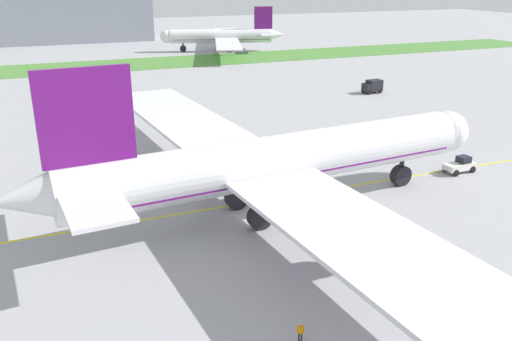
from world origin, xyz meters
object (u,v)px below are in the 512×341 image
service_truck_baggage_loader (372,86)px  parked_airliner_far_centre (223,36)px  pushback_tug (460,165)px  ground_crew_wingwalker_port (301,331)px  airliner_foreground (271,162)px

service_truck_baggage_loader → parked_airliner_far_centre: (-8.59, 81.22, 3.58)m
pushback_tug → ground_crew_wingwalker_port: size_ratio=3.83×
airliner_foreground → pushback_tug: airliner_foreground is taller
ground_crew_wingwalker_port → service_truck_baggage_loader: (55.66, 74.00, 0.60)m
airliner_foreground → ground_crew_wingwalker_port: 23.71m
pushback_tug → parked_airliner_far_centre: size_ratio=0.09×
service_truck_baggage_loader → pushback_tug: bearing=-110.7°
parked_airliner_far_centre → ground_crew_wingwalker_port: bearing=-106.9°
airliner_foreground → parked_airliner_far_centre: (39.82, 133.24, -0.95)m
airliner_foreground → service_truck_baggage_loader: bearing=47.1°
ground_crew_wingwalker_port → service_truck_baggage_loader: service_truck_baggage_loader is taller
pushback_tug → parked_airliner_far_centre: bearing=85.6°
airliner_foreground → pushback_tug: (29.70, 2.56, -5.14)m
airliner_foreground → ground_crew_wingwalker_port: (-7.26, -21.98, -5.14)m
airliner_foreground → pushback_tug: 30.25m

